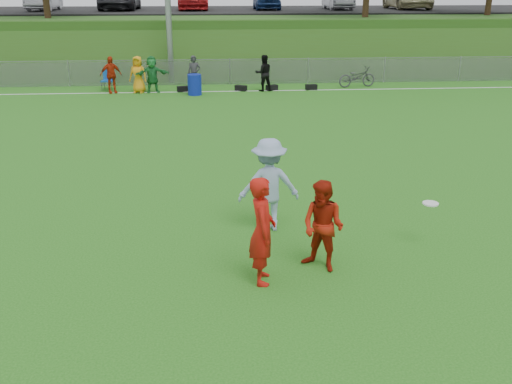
{
  "coord_description": "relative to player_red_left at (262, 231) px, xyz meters",
  "views": [
    {
      "loc": [
        -0.98,
        -9.2,
        4.91
      ],
      "look_at": [
        -0.21,
        0.5,
        1.32
      ],
      "focal_mm": 40.0,
      "sensor_mm": 36.0,
      "label": 1
    }
  ],
  "objects": [
    {
      "name": "fence",
      "position": [
        0.18,
        20.41,
        -0.31
      ],
      "size": [
        58.0,
        0.06,
        1.3
      ],
      "color": "gray",
      "rests_on": "ground"
    },
    {
      "name": "spectator_row",
      "position": [
        -2.63,
        18.41,
        -0.11
      ],
      "size": [
        8.13,
        0.79,
        1.69
      ],
      "color": "#B0250C",
      "rests_on": "ground"
    },
    {
      "name": "recycling_bin",
      "position": [
        -1.55,
        17.64,
        -0.48
      ],
      "size": [
        0.7,
        0.7,
        0.94
      ],
      "primitive_type": "cylinder",
      "rotation": [
        0.0,
        0.0,
        0.12
      ],
      "color": "#0E229B",
      "rests_on": "ground"
    },
    {
      "name": "player_blue",
      "position": [
        0.34,
        2.22,
        0.03
      ],
      "size": [
        1.3,
        0.79,
        1.96
      ],
      "primitive_type": "imported",
      "rotation": [
        0.0,
        0.0,
        3.19
      ],
      "color": "#91A8CA",
      "rests_on": "ground"
    },
    {
      "name": "player_red_left",
      "position": [
        0.0,
        0.0,
        0.0
      ],
      "size": [
        0.48,
        0.71,
        1.91
      ],
      "primitive_type": "imported",
      "rotation": [
        0.0,
        0.0,
        1.53
      ],
      "color": "#B6140C",
      "rests_on": "ground"
    },
    {
      "name": "bicycle",
      "position": [
        6.42,
        19.13,
        -0.46
      ],
      "size": [
        1.98,
        0.99,
        0.99
      ],
      "primitive_type": "imported",
      "rotation": [
        0.0,
        0.0,
        1.75
      ],
      "color": "#313234",
      "rests_on": "ground"
    },
    {
      "name": "parking_lot",
      "position": [
        0.18,
        33.41,
        2.1
      ],
      "size": [
        120.0,
        12.0,
        0.1
      ],
      "primitive_type": "cube",
      "color": "black",
      "rests_on": "berm"
    },
    {
      "name": "gear_bags",
      "position": [
        1.17,
        18.51,
        -0.82
      ],
      "size": [
        6.75,
        0.52,
        0.26
      ],
      "color": "black",
      "rests_on": "ground"
    },
    {
      "name": "frisbee",
      "position": [
        3.38,
        1.19,
        -0.07
      ],
      "size": [
        0.31,
        0.31,
        0.03
      ],
      "color": "silver",
      "rests_on": "ground"
    },
    {
      "name": "ground",
      "position": [
        0.18,
        0.41,
        -0.95
      ],
      "size": [
        120.0,
        120.0,
        0.0
      ],
      "primitive_type": "plane",
      "color": "#1B6014",
      "rests_on": "ground"
    },
    {
      "name": "player_red_center",
      "position": [
        1.11,
        0.36,
        -0.12
      ],
      "size": [
        1.03,
        1.01,
        1.68
      ],
      "primitive_type": "imported",
      "rotation": [
        0.0,
        0.0,
        -0.71
      ],
      "color": "#A11B0B",
      "rests_on": "ground"
    },
    {
      "name": "berm",
      "position": [
        0.18,
        31.41,
        0.55
      ],
      "size": [
        120.0,
        18.0,
        3.0
      ],
      "primitive_type": "cube",
      "color": "#2F5517",
      "rests_on": "ground"
    },
    {
      "name": "sideline_far",
      "position": [
        0.18,
        18.41,
        -0.95
      ],
      "size": [
        60.0,
        0.1,
        0.01
      ],
      "primitive_type": "cube",
      "color": "white",
      "rests_on": "ground"
    },
    {
      "name": "camp_chair",
      "position": [
        -5.74,
        19.24,
        -0.66
      ],
      "size": [
        0.62,
        0.63,
        1.0
      ],
      "rotation": [
        0.0,
        0.0,
        -0.11
      ],
      "color": "#0F4DAC",
      "rests_on": "ground"
    }
  ]
}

